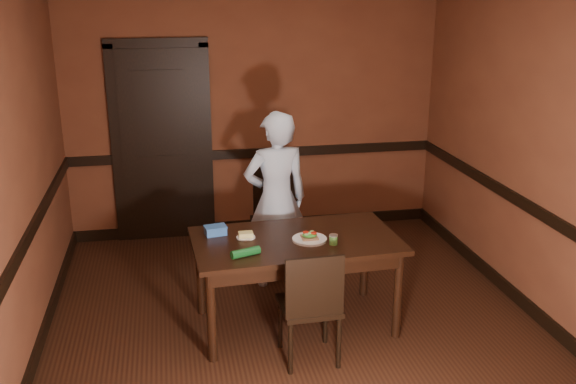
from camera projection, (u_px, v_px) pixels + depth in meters
name	position (u px, v px, depth m)	size (l,w,h in m)	color
floor	(296.00, 327.00, 5.22)	(4.00, 4.50, 0.01)	black
wall_back	(255.00, 112.00, 6.91)	(4.00, 0.02, 2.70)	brown
wall_front	(405.00, 310.00, 2.70)	(4.00, 0.02, 2.70)	brown
wall_left	(15.00, 183.00, 4.44)	(0.02, 4.50, 2.70)	brown
wall_right	(540.00, 155.00, 5.16)	(0.02, 4.50, 2.70)	brown
dado_back	(256.00, 153.00, 7.03)	(4.00, 0.03, 0.10)	black
dado_left	(25.00, 243.00, 4.58)	(0.03, 4.50, 0.10)	black
dado_right	(531.00, 208.00, 5.30)	(0.03, 4.50, 0.10)	black
baseboard_back	(257.00, 225.00, 7.29)	(4.00, 0.03, 0.12)	black
baseboard_left	(39.00, 346.00, 4.84)	(0.03, 4.50, 0.12)	black
baseboard_right	(520.00, 299.00, 5.56)	(0.03, 4.50, 0.12)	black
door	(162.00, 140.00, 6.77)	(1.05, 0.07, 2.20)	black
dining_table	(296.00, 282.00, 5.16)	(1.61, 0.91, 0.76)	black
chair_far	(278.00, 221.00, 6.17)	(0.46, 0.46, 0.99)	black
chair_near	(309.00, 303.00, 4.67)	(0.42, 0.42, 0.89)	black
person	(276.00, 200.00, 5.77)	(0.59, 0.39, 1.62)	silver
sandwich_plate	(310.00, 238.00, 5.00)	(0.27, 0.27, 0.07)	white
sauce_jar	(333.00, 239.00, 4.92)	(0.07, 0.07, 0.08)	#518C39
cheese_saucer	(246.00, 236.00, 5.05)	(0.15, 0.15, 0.05)	white
food_tub	(215.00, 230.00, 5.11)	(0.19, 0.15, 0.07)	#366BBB
wrapped_veg	(246.00, 252.00, 4.70)	(0.06, 0.06, 0.22)	#11481B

